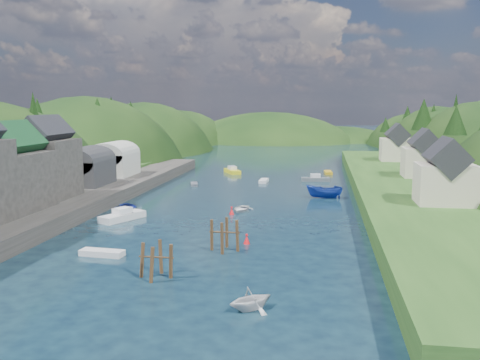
% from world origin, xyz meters
% --- Properties ---
extents(ground, '(600.00, 600.00, 0.00)m').
position_xyz_m(ground, '(0.00, 50.00, 0.00)').
color(ground, black).
rests_on(ground, ground).
extents(hillside_left, '(44.00, 245.56, 52.00)m').
position_xyz_m(hillside_left, '(-45.00, 75.00, -8.03)').
color(hillside_left, black).
rests_on(hillside_left, ground).
extents(hillside_right, '(36.00, 245.56, 48.00)m').
position_xyz_m(hillside_right, '(45.00, 75.00, -7.41)').
color(hillside_right, black).
rests_on(hillside_right, ground).
extents(far_hills, '(103.00, 68.00, 44.00)m').
position_xyz_m(far_hills, '(1.22, 174.01, -10.80)').
color(far_hills, black).
rests_on(far_hills, ground).
extents(hill_trees, '(91.45, 149.73, 12.24)m').
position_xyz_m(hill_trees, '(-0.59, 65.69, 11.12)').
color(hill_trees, black).
rests_on(hill_trees, ground).
extents(quay_left, '(12.00, 110.00, 2.00)m').
position_xyz_m(quay_left, '(-24.00, 20.00, 1.00)').
color(quay_left, '#2D2B28').
rests_on(quay_left, ground).
extents(terrace_left_grass, '(12.00, 110.00, 2.50)m').
position_xyz_m(terrace_left_grass, '(-31.00, 20.00, 1.25)').
color(terrace_left_grass, '#234719').
rests_on(terrace_left_grass, ground).
extents(boat_sheds, '(7.00, 21.00, 7.50)m').
position_xyz_m(boat_sheds, '(-26.00, 39.00, 5.27)').
color(boat_sheds, '#2D2D30').
rests_on(boat_sheds, quay_left).
extents(terrace_right, '(16.00, 120.00, 2.40)m').
position_xyz_m(terrace_right, '(25.00, 40.00, 1.20)').
color(terrace_right, '#234719').
rests_on(terrace_right, ground).
extents(right_bank_cottages, '(9.00, 59.24, 8.41)m').
position_xyz_m(right_bank_cottages, '(28.00, 48.33, 5.84)').
color(right_bank_cottages, beige).
rests_on(right_bank_cottages, terrace_right).
extents(piling_cluster_near, '(3.08, 2.88, 3.63)m').
position_xyz_m(piling_cluster_near, '(-2.21, -4.67, 1.25)').
color(piling_cluster_near, '#382314').
rests_on(piling_cluster_near, ground).
extents(piling_cluster_far, '(3.18, 2.97, 3.81)m').
position_xyz_m(piling_cluster_far, '(2.01, 4.66, 1.34)').
color(piling_cluster_far, '#382314').
rests_on(piling_cluster_far, ground).
extents(channel_buoy_near, '(0.70, 0.70, 1.10)m').
position_xyz_m(channel_buoy_near, '(3.85, 7.76, 0.48)').
color(channel_buoy_near, red).
rests_on(channel_buoy_near, ground).
extents(channel_buoy_far, '(0.70, 0.70, 1.10)m').
position_xyz_m(channel_buoy_far, '(-0.33, 22.72, 0.48)').
color(channel_buoy_far, red).
rests_on(channel_buoy_far, ground).
extents(moored_boats, '(33.26, 83.65, 2.22)m').
position_xyz_m(moored_boats, '(0.10, 29.87, 0.59)').
color(moored_boats, '#52555E').
rests_on(moored_boats, ground).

